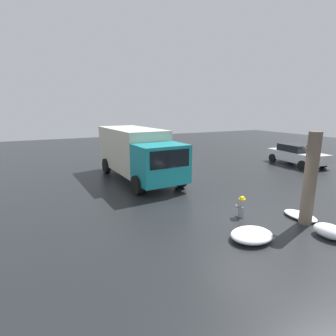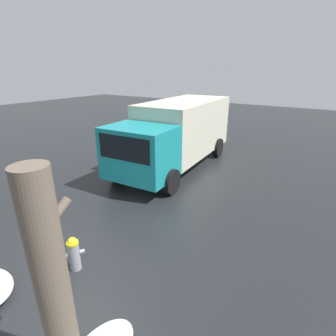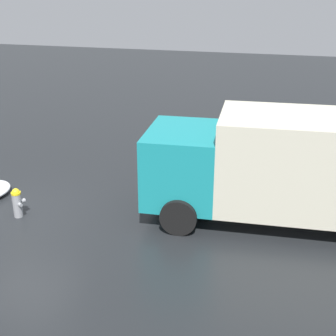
% 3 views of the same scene
% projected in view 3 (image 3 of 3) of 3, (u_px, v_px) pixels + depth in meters
% --- Properties ---
extents(ground_plane, '(60.00, 60.00, 0.00)m').
position_uv_depth(ground_plane, '(19.00, 216.00, 12.17)').
color(ground_plane, black).
extents(fire_hydrant, '(0.42, 0.37, 0.79)m').
position_uv_depth(fire_hydrant, '(17.00, 202.00, 12.02)').
color(fire_hydrant, gray).
rests_on(fire_hydrant, ground_plane).
extents(delivery_truck, '(7.22, 2.96, 2.77)m').
position_uv_depth(delivery_truck, '(296.00, 165.00, 11.36)').
color(delivery_truck, teal).
rests_on(delivery_truck, ground_plane).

